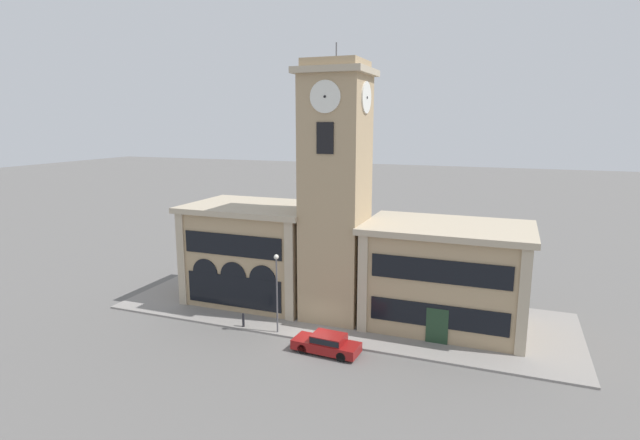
# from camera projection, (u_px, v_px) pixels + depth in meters

# --- Properties ---
(ground_plane) EXTENTS (300.00, 300.00, 0.00)m
(ground_plane) POSITION_uv_depth(u_px,v_px,m) (311.00, 342.00, 35.04)
(ground_plane) COLOR #605E5B
(sidewalk_kerb) EXTENTS (35.97, 12.12, 0.15)m
(sidewalk_kerb) POSITION_uv_depth(u_px,v_px,m) (339.00, 311.00, 40.57)
(sidewalk_kerb) COLOR gray
(sidewalk_kerb) RESTS_ON ground_plane
(clock_tower) EXTENTS (5.18, 5.18, 20.78)m
(clock_tower) POSITION_uv_depth(u_px,v_px,m) (335.00, 194.00, 37.68)
(clock_tower) COLOR tan
(clock_tower) RESTS_ON ground_plane
(town_hall_left_wing) EXTENTS (11.18, 8.10, 8.36)m
(town_hall_left_wing) POSITION_uv_depth(u_px,v_px,m) (255.00, 252.00, 42.81)
(town_hall_left_wing) COLOR tan
(town_hall_left_wing) RESTS_ON ground_plane
(town_hall_right_wing) EXTENTS (12.14, 8.10, 7.82)m
(town_hall_right_wing) POSITION_uv_depth(u_px,v_px,m) (446.00, 275.00, 37.23)
(town_hall_right_wing) COLOR tan
(town_hall_right_wing) RESTS_ON ground_plane
(parked_car_near) EXTENTS (4.62, 2.00, 1.33)m
(parked_car_near) POSITION_uv_depth(u_px,v_px,m) (327.00, 343.00, 33.27)
(parked_car_near) COLOR maroon
(parked_car_near) RESTS_ON ground_plane
(street_lamp) EXTENTS (0.36, 0.36, 5.85)m
(street_lamp) POSITION_uv_depth(u_px,v_px,m) (277.00, 282.00, 35.61)
(street_lamp) COLOR #4C4C51
(street_lamp) RESTS_ON sidewalk_kerb
(bollard) EXTENTS (0.18, 0.18, 1.06)m
(bollard) POSITION_uv_depth(u_px,v_px,m) (243.00, 320.00, 37.22)
(bollard) COLOR black
(bollard) RESTS_ON sidewalk_kerb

